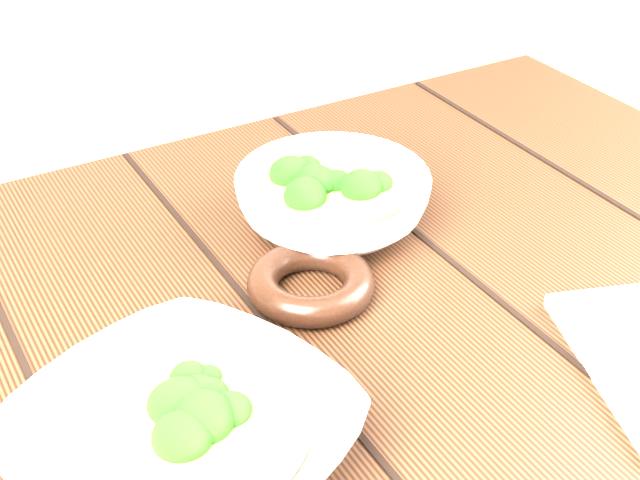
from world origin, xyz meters
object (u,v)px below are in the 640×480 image
trivet (311,283)px  table (304,433)px  soup_bowl_front (183,438)px  soup_bowl_back (333,200)px

trivet → table: bearing=-126.7°
table → soup_bowl_front: 0.23m
soup_bowl_front → trivet: bearing=37.0°
soup_bowl_front → soup_bowl_back: (0.26, 0.23, 0.00)m
soup_bowl_front → soup_bowl_back: bearing=41.3°
soup_bowl_back → trivet: bearing=-130.3°
soup_bowl_back → trivet: soup_bowl_back is taller
soup_bowl_front → soup_bowl_back: 0.34m
soup_bowl_front → soup_bowl_back: soup_bowl_back is taller
table → trivet: size_ratio=10.19×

